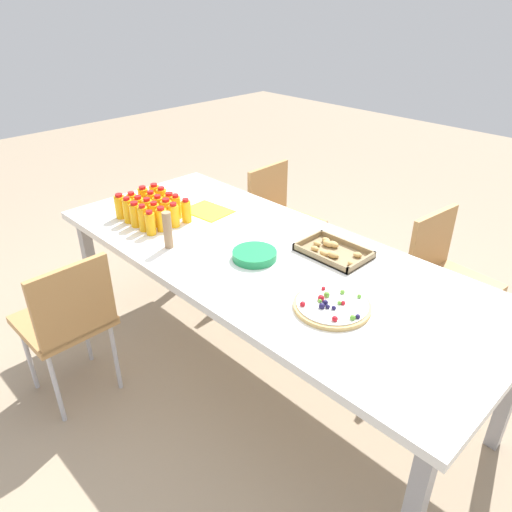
% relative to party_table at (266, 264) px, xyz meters
% --- Properties ---
extents(ground_plane, '(12.00, 12.00, 0.00)m').
position_rel_party_table_xyz_m(ground_plane, '(0.00, 0.00, -0.70)').
color(ground_plane, gray).
extents(party_table, '(2.37, 0.99, 0.75)m').
position_rel_party_table_xyz_m(party_table, '(0.00, 0.00, 0.00)').
color(party_table, white).
rests_on(party_table, ground_plane).
extents(chair_far_right, '(0.44, 0.44, 0.83)m').
position_rel_party_table_xyz_m(chair_far_right, '(0.53, 0.89, -0.20)').
color(chair_far_right, '#B7844C').
rests_on(chair_far_right, ground_plane).
extents(chair_far_left, '(0.41, 0.41, 0.83)m').
position_rel_party_table_xyz_m(chair_far_left, '(-0.65, 0.81, -0.20)').
color(chair_far_left, '#B7844C').
rests_on(chair_far_left, ground_plane).
extents(chair_near_left, '(0.40, 0.40, 0.83)m').
position_rel_party_table_xyz_m(chair_near_left, '(-0.54, -0.81, -0.20)').
color(chair_near_left, '#B7844C').
rests_on(chair_near_left, ground_plane).
extents(juice_bottle_0, '(0.06, 0.06, 0.14)m').
position_rel_party_table_xyz_m(juice_bottle_0, '(-0.87, -0.28, 0.12)').
color(juice_bottle_0, '#F9AD14').
rests_on(juice_bottle_0, party_table).
extents(juice_bottle_1, '(0.05, 0.05, 0.15)m').
position_rel_party_table_xyz_m(juice_bottle_1, '(-0.79, -0.28, 0.13)').
color(juice_bottle_1, '#F9AD14').
rests_on(juice_bottle_1, party_table).
extents(juice_bottle_2, '(0.06, 0.06, 0.14)m').
position_rel_party_table_xyz_m(juice_bottle_2, '(-0.72, -0.28, 0.12)').
color(juice_bottle_2, '#FAAB14').
rests_on(juice_bottle_2, party_table).
extents(juice_bottle_3, '(0.05, 0.05, 0.15)m').
position_rel_party_table_xyz_m(juice_bottle_3, '(-0.64, -0.28, 0.13)').
color(juice_bottle_3, '#F9AC14').
rests_on(juice_bottle_3, party_table).
extents(juice_bottle_4, '(0.05, 0.05, 0.13)m').
position_rel_party_table_xyz_m(juice_bottle_4, '(-0.58, -0.28, 0.12)').
color(juice_bottle_4, '#F9AB14').
rests_on(juice_bottle_4, party_table).
extents(juice_bottle_5, '(0.06, 0.06, 0.13)m').
position_rel_party_table_xyz_m(juice_bottle_5, '(-0.87, -0.21, 0.12)').
color(juice_bottle_5, '#FAAD14').
rests_on(juice_bottle_5, party_table).
extents(juice_bottle_6, '(0.06, 0.06, 0.13)m').
position_rel_party_table_xyz_m(juice_bottle_6, '(-0.80, -0.21, 0.12)').
color(juice_bottle_6, '#FAAD14').
rests_on(juice_bottle_6, party_table).
extents(juice_bottle_7, '(0.06, 0.06, 0.14)m').
position_rel_party_table_xyz_m(juice_bottle_7, '(-0.72, -0.20, 0.12)').
color(juice_bottle_7, '#F9AE14').
rests_on(juice_bottle_7, party_table).
extents(juice_bottle_8, '(0.05, 0.05, 0.14)m').
position_rel_party_table_xyz_m(juice_bottle_8, '(-0.65, -0.20, 0.12)').
color(juice_bottle_8, '#FAAE14').
rests_on(juice_bottle_8, party_table).
extents(juice_bottle_9, '(0.06, 0.06, 0.14)m').
position_rel_party_table_xyz_m(juice_bottle_9, '(-0.57, -0.21, 0.12)').
color(juice_bottle_9, '#FAAE14').
rests_on(juice_bottle_9, party_table).
extents(juice_bottle_10, '(0.06, 0.06, 0.15)m').
position_rel_party_table_xyz_m(juice_bottle_10, '(-0.87, -0.13, 0.13)').
color(juice_bottle_10, '#F9AE14').
rests_on(juice_bottle_10, party_table).
extents(juice_bottle_11, '(0.06, 0.06, 0.14)m').
position_rel_party_table_xyz_m(juice_bottle_11, '(-0.80, -0.12, 0.12)').
color(juice_bottle_11, '#FAAE14').
rests_on(juice_bottle_11, party_table).
extents(juice_bottle_12, '(0.06, 0.06, 0.14)m').
position_rel_party_table_xyz_m(juice_bottle_12, '(-0.72, -0.13, 0.12)').
color(juice_bottle_12, '#FAAD14').
rests_on(juice_bottle_12, party_table).
extents(juice_bottle_13, '(0.06, 0.06, 0.14)m').
position_rel_party_table_xyz_m(juice_bottle_13, '(-0.64, -0.13, 0.12)').
color(juice_bottle_13, '#FAAC14').
rests_on(juice_bottle_13, party_table).
extents(juice_bottle_14, '(0.06, 0.06, 0.14)m').
position_rel_party_table_xyz_m(juice_bottle_14, '(-0.57, -0.13, 0.12)').
color(juice_bottle_14, '#F9AE14').
rests_on(juice_bottle_14, party_table).
extents(juice_bottle_15, '(0.06, 0.06, 0.14)m').
position_rel_party_table_xyz_m(juice_bottle_15, '(-0.87, -0.05, 0.12)').
color(juice_bottle_15, '#F9AE14').
rests_on(juice_bottle_15, party_table).
extents(juice_bottle_16, '(0.06, 0.06, 0.14)m').
position_rel_party_table_xyz_m(juice_bottle_16, '(-0.80, -0.05, 0.12)').
color(juice_bottle_16, '#FAAD14').
rests_on(juice_bottle_16, party_table).
extents(juice_bottle_17, '(0.06, 0.06, 0.13)m').
position_rel_party_table_xyz_m(juice_bottle_17, '(-0.72, -0.06, 0.12)').
color(juice_bottle_17, '#FAAC14').
rests_on(juice_bottle_17, party_table).
extents(juice_bottle_18, '(0.05, 0.05, 0.14)m').
position_rel_party_table_xyz_m(juice_bottle_18, '(-0.65, -0.06, 0.12)').
color(juice_bottle_18, '#F9AE14').
rests_on(juice_bottle_18, party_table).
extents(juice_bottle_19, '(0.05, 0.05, 0.14)m').
position_rel_party_table_xyz_m(juice_bottle_19, '(-0.57, -0.05, 0.12)').
color(juice_bottle_19, '#FAAC14').
rests_on(juice_bottle_19, party_table).
extents(fruit_pizza, '(0.32, 0.32, 0.05)m').
position_rel_party_table_xyz_m(fruit_pizza, '(0.51, -0.13, 0.07)').
color(fruit_pizza, tan).
rests_on(fruit_pizza, party_table).
extents(snack_tray, '(0.34, 0.23, 0.04)m').
position_rel_party_table_xyz_m(snack_tray, '(0.23, 0.24, 0.07)').
color(snack_tray, olive).
rests_on(snack_tray, party_table).
extents(plate_stack, '(0.21, 0.21, 0.04)m').
position_rel_party_table_xyz_m(plate_stack, '(-0.01, -0.07, 0.08)').
color(plate_stack, '#1E8C4C').
rests_on(plate_stack, party_table).
extents(napkin_stack, '(0.15, 0.15, 0.02)m').
position_rel_party_table_xyz_m(napkin_stack, '(-1.03, 0.11, 0.07)').
color(napkin_stack, white).
rests_on(napkin_stack, party_table).
extents(cardboard_tube, '(0.04, 0.04, 0.19)m').
position_rel_party_table_xyz_m(cardboard_tube, '(-0.39, -0.30, 0.15)').
color(cardboard_tube, '#9E7A56').
rests_on(cardboard_tube, party_table).
extents(paper_folder, '(0.28, 0.22, 0.01)m').
position_rel_party_table_xyz_m(paper_folder, '(-0.60, 0.12, 0.06)').
color(paper_folder, yellow).
rests_on(paper_folder, party_table).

